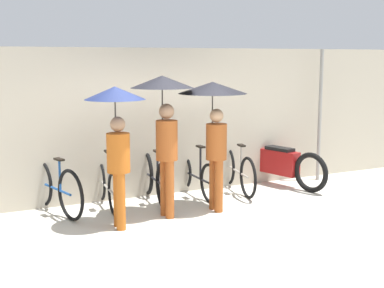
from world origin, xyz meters
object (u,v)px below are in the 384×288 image
at_px(parked_bicycle_0, 55,188).
at_px(parked_bicycle_4, 237,170).
at_px(pedestrian_trailing, 214,108).
at_px(parked_bicycle_3, 196,175).
at_px(parked_bicycle_2, 154,178).
at_px(pedestrian_leading, 116,123).
at_px(parked_bicycle_1, 107,185).
at_px(motorcycle, 279,164).
at_px(pedestrian_center, 164,109).

distance_m(parked_bicycle_0, parked_bicycle_4, 3.20).
bearing_deg(pedestrian_trailing, parked_bicycle_3, 82.65).
relative_size(parked_bicycle_4, pedestrian_trailing, 0.87).
bearing_deg(parked_bicycle_2, parked_bicycle_4, -82.92).
relative_size(pedestrian_leading, pedestrian_trailing, 0.99).
xyz_separation_m(parked_bicycle_1, motorcycle, (3.33, 0.03, 0.05)).
xyz_separation_m(parked_bicycle_2, pedestrian_leading, (-0.94, -0.97, 1.08)).
bearing_deg(parked_bicycle_3, pedestrian_trailing, 173.61).
xyz_separation_m(parked_bicycle_3, pedestrian_center, (-0.94, -0.85, 1.26)).
height_order(parked_bicycle_2, pedestrian_leading, pedestrian_leading).
bearing_deg(parked_bicycle_2, parked_bicycle_3, -77.91).
relative_size(parked_bicycle_3, parked_bicycle_4, 0.99).
height_order(pedestrian_center, pedestrian_trailing, pedestrian_center).
distance_m(parked_bicycle_1, motorcycle, 3.33).
height_order(parked_bicycle_0, pedestrian_leading, pedestrian_leading).
distance_m(parked_bicycle_0, parked_bicycle_1, 0.80).
bearing_deg(pedestrian_trailing, pedestrian_leading, -172.53).
height_order(parked_bicycle_1, parked_bicycle_3, parked_bicycle_1).
relative_size(parked_bicycle_1, pedestrian_center, 0.77).
height_order(parked_bicycle_1, motorcycle, parked_bicycle_1).
relative_size(parked_bicycle_1, parked_bicycle_2, 0.89).
height_order(pedestrian_trailing, motorcycle, pedestrian_trailing).
relative_size(parked_bicycle_0, motorcycle, 0.83).
xyz_separation_m(pedestrian_leading, pedestrian_trailing, (1.61, 0.19, 0.12)).
bearing_deg(pedestrian_center, parked_bicycle_2, 76.71).
bearing_deg(parked_bicycle_2, pedestrian_trailing, -133.80).
distance_m(parked_bicycle_3, pedestrian_trailing, 1.52).
relative_size(parked_bicycle_4, pedestrian_center, 0.83).
xyz_separation_m(pedestrian_center, motorcycle, (2.67, 0.84, -1.20)).
relative_size(parked_bicycle_4, motorcycle, 0.83).
xyz_separation_m(parked_bicycle_3, motorcycle, (1.73, -0.01, 0.06)).
bearing_deg(pedestrian_trailing, parked_bicycle_4, 42.56).
xyz_separation_m(parked_bicycle_4, pedestrian_center, (-1.74, -0.80, 1.24)).
bearing_deg(parked_bicycle_3, pedestrian_center, 134.02).
distance_m(parked_bicycle_0, motorcycle, 4.13).
relative_size(parked_bicycle_2, parked_bicycle_3, 1.05).
relative_size(parked_bicycle_1, motorcycle, 0.77).
bearing_deg(parked_bicycle_2, pedestrian_leading, 141.64).
distance_m(parked_bicycle_2, pedestrian_trailing, 1.58).
distance_m(parked_bicycle_0, parked_bicycle_2, 1.60).
bearing_deg(pedestrian_trailing, motorcycle, 25.85).
xyz_separation_m(parked_bicycle_0, pedestrian_leading, (0.66, -1.05, 1.08)).
xyz_separation_m(parked_bicycle_1, pedestrian_trailing, (1.47, -0.83, 1.24)).
bearing_deg(parked_bicycle_3, parked_bicycle_1, 93.35).
xyz_separation_m(pedestrian_center, pedestrian_trailing, (0.81, -0.02, -0.02)).
height_order(parked_bicycle_0, parked_bicycle_4, parked_bicycle_4).
bearing_deg(parked_bicycle_0, pedestrian_center, -133.57).
distance_m(pedestrian_center, motorcycle, 3.05).
bearing_deg(motorcycle, parked_bicycle_1, 75.46).
bearing_deg(motorcycle, pedestrian_leading, 91.78).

